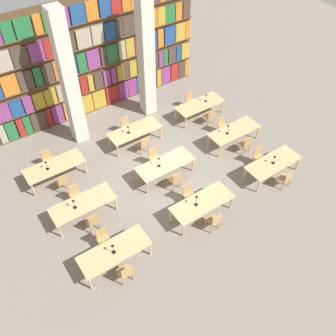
{
  "coord_description": "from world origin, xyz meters",
  "views": [
    {
      "loc": [
        -5.91,
        -8.92,
        11.26
      ],
      "look_at": [
        0.0,
        -0.24,
        0.65
      ],
      "focal_mm": 40.0,
      "sensor_mm": 36.0,
      "label": 1
    }
  ],
  "objects": [
    {
      "name": "ground_plane",
      "position": [
        0.0,
        0.0,
        0.0
      ],
      "size": [
        40.0,
        40.0,
        0.0
      ],
      "primitive_type": "plane",
      "color": "gray"
    },
    {
      "name": "bookshelf_bank",
      "position": [
        0.01,
        5.82,
        2.61
      ],
      "size": [
        10.93,
        0.35,
        5.5
      ],
      "color": "brown",
      "rests_on": "ground_plane"
    },
    {
      "name": "pillar_left",
      "position": [
        -1.84,
        4.19,
        3.0
      ],
      "size": [
        0.6,
        0.6,
        6.0
      ],
      "color": "beige",
      "rests_on": "ground_plane"
    },
    {
      "name": "pillar_center",
      "position": [
        1.84,
        4.19,
        3.0
      ],
      "size": [
        0.6,
        0.6,
        6.0
      ],
      "color": "beige",
      "rests_on": "ground_plane"
    },
    {
      "name": "reading_table_0",
      "position": [
        -3.62,
        -2.44,
        0.65
      ],
      "size": [
        2.39,
        0.96,
        0.72
      ],
      "color": "tan",
      "rests_on": "ground_plane"
    },
    {
      "name": "chair_0",
      "position": [
        -3.65,
        -3.21,
        0.48
      ],
      "size": [
        0.42,
        0.4,
        0.89
      ],
      "color": "tan",
      "rests_on": "ground_plane"
    },
    {
      "name": "chair_1",
      "position": [
        -3.65,
        -1.68,
        0.48
      ],
      "size": [
        0.42,
        0.4,
        0.89
      ],
      "rotation": [
        0.0,
        0.0,
        3.14
      ],
      "color": "tan",
      "rests_on": "ground_plane"
    },
    {
      "name": "desk_lamp_0",
      "position": [
        -3.66,
        -2.49,
        1.01
      ],
      "size": [
        0.14,
        0.14,
        0.44
      ],
      "color": "black",
      "rests_on": "reading_table_0"
    },
    {
      "name": "reading_table_1",
      "position": [
        -0.0,
        -2.45,
        0.65
      ],
      "size": [
        2.39,
        0.96,
        0.72
      ],
      "color": "tan",
      "rests_on": "ground_plane"
    },
    {
      "name": "chair_2",
      "position": [
        -0.03,
        -3.21,
        0.48
      ],
      "size": [
        0.42,
        0.4,
        0.89
      ],
      "color": "tan",
      "rests_on": "ground_plane"
    },
    {
      "name": "chair_3",
      "position": [
        -0.03,
        -1.68,
        0.48
      ],
      "size": [
        0.42,
        0.4,
        0.89
      ],
      "rotation": [
        0.0,
        0.0,
        3.14
      ],
      "color": "tan",
      "rests_on": "ground_plane"
    },
    {
      "name": "desk_lamp_1",
      "position": [
        -0.25,
        -2.42,
        1.06
      ],
      "size": [
        0.14,
        0.14,
        0.5
      ],
      "color": "black",
      "rests_on": "reading_table_1"
    },
    {
      "name": "reading_table_2",
      "position": [
        3.66,
        -2.42,
        0.65
      ],
      "size": [
        2.39,
        0.96,
        0.72
      ],
      "color": "tan",
      "rests_on": "ground_plane"
    },
    {
      "name": "chair_4",
      "position": [
        3.63,
        -3.18,
        0.48
      ],
      "size": [
        0.42,
        0.4,
        0.89
      ],
      "color": "tan",
      "rests_on": "ground_plane"
    },
    {
      "name": "chair_5",
      "position": [
        3.63,
        -1.65,
        0.48
      ],
      "size": [
        0.42,
        0.4,
        0.89
      ],
      "rotation": [
        0.0,
        0.0,
        3.14
      ],
      "color": "tan",
      "rests_on": "ground_plane"
    },
    {
      "name": "desk_lamp_2",
      "position": [
        3.61,
        -2.45,
        0.99
      ],
      "size": [
        0.14,
        0.14,
        0.41
      ],
      "color": "black",
      "rests_on": "reading_table_2"
    },
    {
      "name": "reading_table_3",
      "position": [
        -3.62,
        -0.04,
        0.65
      ],
      "size": [
        2.39,
        0.96,
        0.72
      ],
      "color": "tan",
      "rests_on": "ground_plane"
    },
    {
      "name": "chair_6",
      "position": [
        -3.61,
        -0.81,
        0.48
      ],
      "size": [
        0.42,
        0.4,
        0.89
      ],
      "color": "tan",
      "rests_on": "ground_plane"
    },
    {
      "name": "chair_7",
      "position": [
        -3.61,
        0.72,
        0.48
      ],
      "size": [
        0.42,
        0.4,
        0.89
      ],
      "rotation": [
        0.0,
        0.0,
        3.14
      ],
      "color": "tan",
      "rests_on": "ground_plane"
    },
    {
      "name": "desk_lamp_3",
      "position": [
        -3.93,
        -0.08,
        1.02
      ],
      "size": [
        0.14,
        0.14,
        0.45
      ],
      "color": "black",
      "rests_on": "reading_table_3"
    },
    {
      "name": "reading_table_4",
      "position": [
        0.01,
        -0.02,
        0.65
      ],
      "size": [
        2.39,
        0.96,
        0.72
      ],
      "color": "tan",
      "rests_on": "ground_plane"
    },
    {
      "name": "chair_8",
      "position": [
        -0.03,
        -0.79,
        0.48
      ],
      "size": [
        0.42,
        0.4,
        0.89
      ],
      "color": "tan",
      "rests_on": "ground_plane"
    },
    {
      "name": "chair_9",
      "position": [
        -0.03,
        0.74,
        0.48
      ],
      "size": [
        0.42,
        0.4,
        0.89
      ],
      "rotation": [
        0.0,
        0.0,
        3.14
      ],
      "color": "tan",
      "rests_on": "ground_plane"
    },
    {
      "name": "desk_lamp_4",
      "position": [
        -0.27,
        -0.01,
        1.04
      ],
      "size": [
        0.14,
        0.14,
        0.48
      ],
      "color": "black",
      "rests_on": "reading_table_4"
    },
    {
      "name": "reading_table_5",
      "position": [
        3.7,
        0.0,
        0.65
      ],
      "size": [
        2.39,
        0.96,
        0.72
      ],
      "color": "tan",
      "rests_on": "ground_plane"
    },
    {
      "name": "chair_10",
      "position": [
        3.71,
        -0.76,
        0.48
      ],
      "size": [
        0.42,
        0.4,
        0.89
      ],
      "color": "tan",
      "rests_on": "ground_plane"
    },
    {
      "name": "chair_11",
      "position": [
        3.71,
        0.76,
        0.48
      ],
      "size": [
        0.42,
        0.4,
        0.89
      ],
      "rotation": [
        0.0,
        0.0,
        3.14
      ],
      "color": "tan",
      "rests_on": "ground_plane"
    },
    {
      "name": "desk_lamp_5",
      "position": [
        3.29,
        -0.0,
        1.05
      ],
      "size": [
        0.14,
        0.14,
        0.49
      ],
      "color": "black",
      "rests_on": "reading_table_5"
    },
    {
      "name": "reading_table_6",
      "position": [
        -3.73,
        2.37,
        0.65
      ],
      "size": [
        2.39,
        0.96,
        0.72
      ],
      "color": "tan",
      "rests_on": "ground_plane"
    },
    {
      "name": "chair_12",
      "position": [
        -3.74,
        1.61,
        0.48
      ],
      "size": [
        0.42,
        0.4,
        0.89
      ],
      "color": "tan",
      "rests_on": "ground_plane"
    },
    {
      "name": "chair_13",
      "position": [
        -3.74,
        3.13,
        0.48
      ],
      "size": [
        0.42,
        0.4,
        0.89
      ],
      "rotation": [
        0.0,
        0.0,
        3.14
      ],
      "color": "tan",
      "rests_on": "ground_plane"
    },
    {
      "name": "desk_lamp_6",
      "position": [
        -4.01,
        2.34,
        1.01
      ],
      "size": [
        0.14,
        0.14,
        0.43
      ],
      "color": "black",
      "rests_on": "reading_table_6"
    },
    {
      "name": "reading_table_7",
      "position": [
        0.07,
        2.48,
        0.65
      ],
      "size": [
        2.39,
        0.96,
        0.72
      ],
      "color": "tan",
      "rests_on": "ground_plane"
    },
    {
      "name": "chair_14",
      "position": [
        0.06,
        1.72,
        0.48
      ],
      "size": [
        0.42,
        0.4,
        0.89
      ],
      "color": "tan",
      "rests_on": "ground_plane"
    },
    {
      "name": "chair_15",
      "position": [
        0.06,
        3.25,
        0.48
      ],
      "size": [
        0.42,
        0.4,
        0.89
      ],
      "rotation": [
        0.0,
        0.0,
        3.14
      ],
      "color": "tan",
      "rests_on": "ground_plane"
    },
    {
      "name": "desk_lamp_7",
      "position": [
        -0.25,
        2.47,
        0.98
      ],
      "size": [
        0.14,
        0.14,
        0.39
      ],
      "color": "black",
      "rests_on": "reading_table_7"
    },
    {
      "name": "reading_table_8",
      "position": [
        3.64,
        2.41,
        0.65
      ],
      "size": [
        2.39,
        0.96,
        0.72
      ],
      "color": "tan",
      "rests_on": "ground_plane"
    },
    {
      "name": "chair_16",
      "position": [
        3.67,
        1.65,
        0.48
      ],
      "size": [
        0.42,
        0.4,
        0.89
      ],
      "color": "tan",
      "rests_on": "ground_plane"
    },
    {
      "name": "chair_17",
      "position": [
        3.67,
        3.18,
        0.48
      ],
      "size": [
        0.42,
        0.4,
        0.89
      ],
      "rotation": [
        0.0,
        0.0,
        3.14
      ],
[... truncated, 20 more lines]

